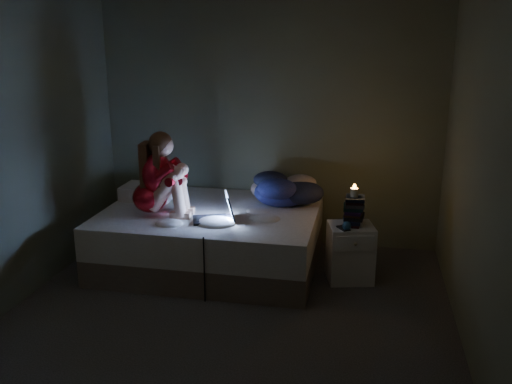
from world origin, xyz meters
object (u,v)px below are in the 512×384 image
(laptop, at_px, (213,207))
(phone, at_px, (341,227))
(nightstand, at_px, (350,253))
(bed, at_px, (211,237))
(woman, at_px, (149,173))
(candle, at_px, (354,193))

(laptop, bearing_deg, phone, -13.31)
(phone, bearing_deg, nightstand, 23.07)
(bed, distance_m, phone, 1.30)
(nightstand, bearing_deg, phone, -149.67)
(woman, xyz_separation_m, candle, (1.88, 0.19, -0.14))
(bed, distance_m, woman, 0.89)
(woman, distance_m, laptop, 0.68)
(nightstand, distance_m, candle, 0.56)
(woman, relative_size, nightstand, 1.50)
(laptop, distance_m, candle, 1.28)
(bed, height_order, woman, woman)
(bed, relative_size, phone, 14.61)
(woman, distance_m, phone, 1.83)
(laptop, distance_m, phone, 1.17)
(woman, distance_m, nightstand, 2.00)
(phone, bearing_deg, candle, 29.58)
(candle, height_order, phone, candle)
(woman, bearing_deg, nightstand, 0.08)
(laptop, xyz_separation_m, phone, (1.15, 0.13, -0.16))
(woman, height_order, phone, woman)
(woman, distance_m, candle, 1.89)
(bed, relative_size, laptop, 5.49)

